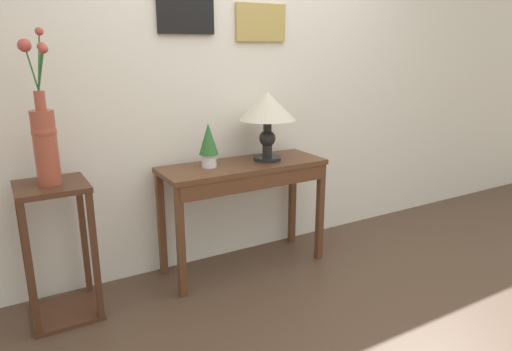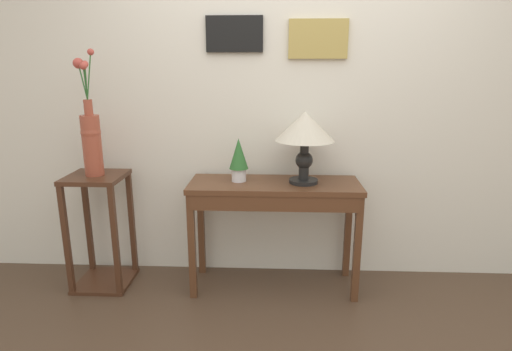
{
  "view_description": "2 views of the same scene",
  "coord_description": "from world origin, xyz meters",
  "px_view_note": "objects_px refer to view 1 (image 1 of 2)",
  "views": [
    {
      "loc": [
        -1.57,
        -1.55,
        1.53
      ],
      "look_at": [
        -0.04,
        1.07,
        0.68
      ],
      "focal_mm": 32.14,
      "sensor_mm": 36.0,
      "label": 1
    },
    {
      "loc": [
        -0.12,
        -1.58,
        1.52
      ],
      "look_at": [
        -0.24,
        1.14,
        0.81
      ],
      "focal_mm": 29.2,
      "sensor_mm": 36.0,
      "label": 2
    }
  ],
  "objects_px": {
    "console_table": "(245,180)",
    "flower_vase_tall": "(44,136)",
    "potted_plant_on_console": "(209,143)",
    "table_lamp": "(268,110)",
    "pedestal_stand_left": "(59,252)"
  },
  "relations": [
    {
      "from": "console_table",
      "to": "potted_plant_on_console",
      "type": "distance_m",
      "value": 0.37
    },
    {
      "from": "console_table",
      "to": "potted_plant_on_console",
      "type": "relative_size",
      "value": 3.91
    },
    {
      "from": "table_lamp",
      "to": "potted_plant_on_console",
      "type": "relative_size",
      "value": 1.62
    },
    {
      "from": "flower_vase_tall",
      "to": "table_lamp",
      "type": "bearing_deg",
      "value": 0.8
    },
    {
      "from": "table_lamp",
      "to": "pedestal_stand_left",
      "type": "xyz_separation_m",
      "value": [
        -1.41,
        -0.02,
        -0.71
      ]
    },
    {
      "from": "console_table",
      "to": "flower_vase_tall",
      "type": "bearing_deg",
      "value": 179.81
    },
    {
      "from": "table_lamp",
      "to": "potted_plant_on_console",
      "type": "bearing_deg",
      "value": 176.66
    },
    {
      "from": "table_lamp",
      "to": "potted_plant_on_console",
      "type": "xyz_separation_m",
      "value": [
        -0.44,
        0.03,
        -0.19
      ]
    },
    {
      "from": "table_lamp",
      "to": "pedestal_stand_left",
      "type": "distance_m",
      "value": 1.58
    },
    {
      "from": "flower_vase_tall",
      "to": "pedestal_stand_left",
      "type": "bearing_deg",
      "value": 79.18
    },
    {
      "from": "table_lamp",
      "to": "pedestal_stand_left",
      "type": "bearing_deg",
      "value": -179.25
    },
    {
      "from": "console_table",
      "to": "pedestal_stand_left",
      "type": "distance_m",
      "value": 1.24
    },
    {
      "from": "flower_vase_tall",
      "to": "console_table",
      "type": "bearing_deg",
      "value": -0.19
    },
    {
      "from": "potted_plant_on_console",
      "to": "console_table",
      "type": "bearing_deg",
      "value": -11.45
    },
    {
      "from": "potted_plant_on_console",
      "to": "flower_vase_tall",
      "type": "height_order",
      "value": "flower_vase_tall"
    }
  ]
}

